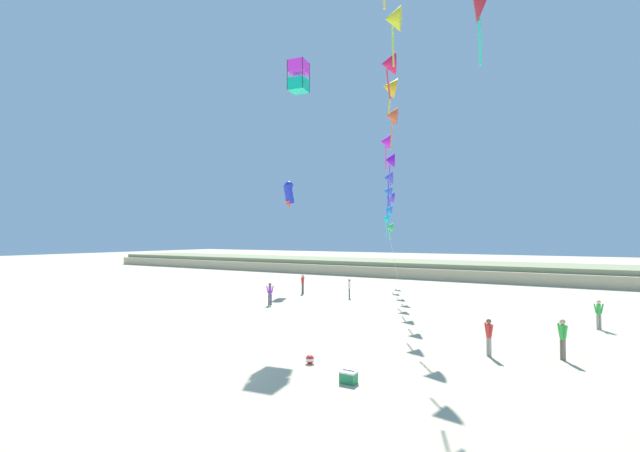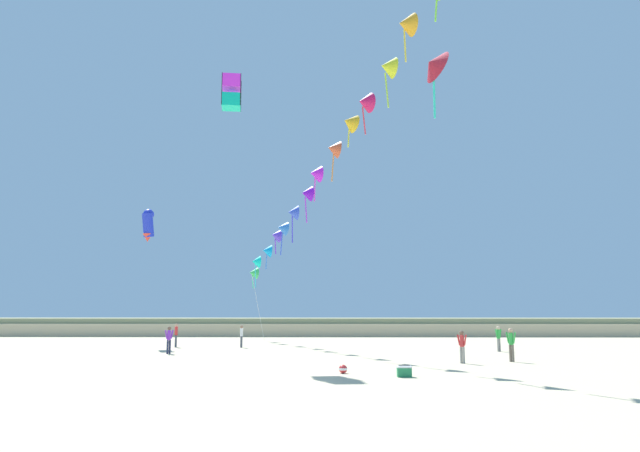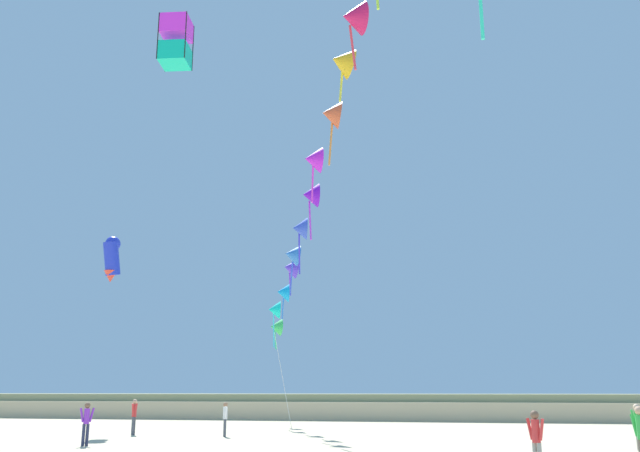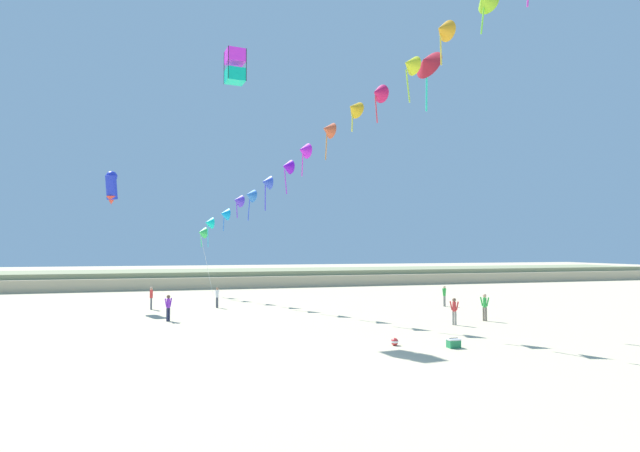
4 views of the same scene
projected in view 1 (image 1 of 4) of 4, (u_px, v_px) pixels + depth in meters
name	position (u px, v px, depth m)	size (l,w,h in m)	color
ground_plane	(191.00, 371.00, 16.46)	(240.00, 240.00, 0.00)	beige
dune_ridge	(458.00, 270.00, 55.17)	(120.00, 12.31, 1.89)	#BFAE8B
person_near_left	(303.00, 283.00, 38.88)	(0.23, 0.60, 1.72)	#474C56
person_near_right	(270.00, 292.00, 32.44)	(0.49, 0.44, 1.67)	#282D4C
person_mid_center	(489.00, 335.00, 18.49)	(0.47, 0.45, 1.62)	gray
person_far_left	(349.00, 287.00, 36.15)	(0.32, 0.53, 1.60)	#474C56
person_far_right	(563.00, 336.00, 17.92)	(0.45, 0.52, 1.72)	#726656
person_far_center	(599.00, 312.00, 23.84)	(0.53, 0.37, 1.65)	gray
kite_banner_string	(388.00, 119.00, 26.58)	(15.83, 38.86, 19.48)	#36C45A
large_kite_low_lead	(289.00, 193.00, 42.85)	(1.14, 1.38, 2.67)	#2133CD
large_kite_mid_trail	(298.00, 76.00, 29.14)	(1.33, 1.33, 2.07)	#0CC29E
large_kite_high_solo	(479.00, 1.00, 20.98)	(2.04, 2.40, 4.29)	red
beach_cooler	(349.00, 377.00, 15.10)	(0.58, 0.41, 0.46)	#23844C
beach_ball	(310.00, 359.00, 17.42)	(0.36, 0.36, 0.36)	red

